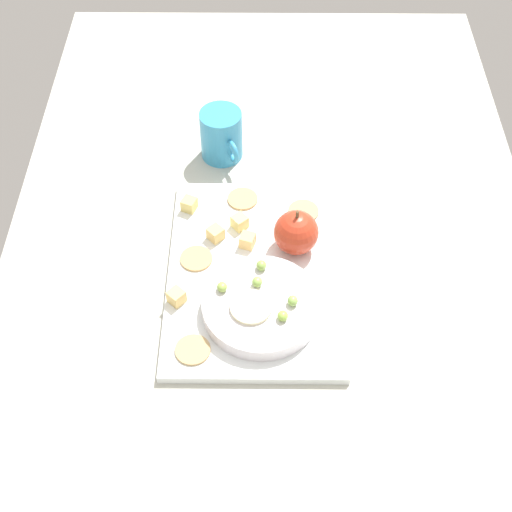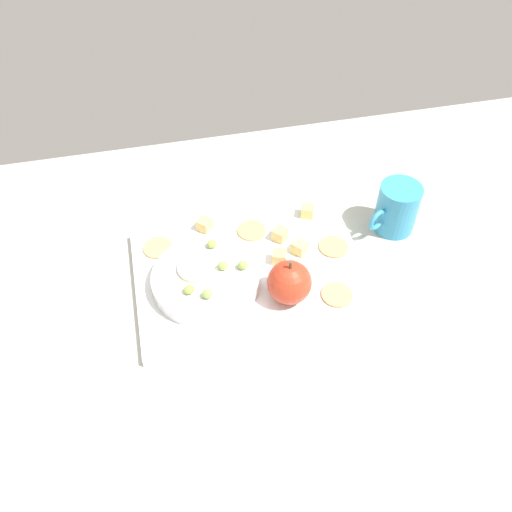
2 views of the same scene
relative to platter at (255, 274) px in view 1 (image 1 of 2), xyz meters
The scene contains 21 objects.
table 5.30cm from the platter, 38.34° to the right, with size 136.83×84.20×4.55cm, color #B8B9AA.
platter is the anchor object (origin of this frame).
serving_dish 7.69cm from the platter, behind, with size 16.90×16.90×2.36cm, color white.
apple_whole 8.79cm from the platter, 53.11° to the right, with size 6.84×6.84×6.84cm, color red.
apple_stem 11.25cm from the platter, 53.11° to the right, with size 0.50×0.50×1.20cm, color brown.
cheese_cube_0 9.39cm from the platter, 15.28° to the left, with size 2.13×2.13×2.13cm, color #E2CF76.
cheese_cube_1 16.59cm from the platter, 40.00° to the left, with size 2.13×2.13×2.13cm, color #E6CC6C.
cheese_cube_2 5.49cm from the platter, 12.71° to the left, with size 2.13×2.13×2.13cm, color #F3C36D.
cheese_cube_3 9.05cm from the platter, 43.52° to the left, with size 2.13×2.13×2.13cm, color #EDC56E.
cheese_cube_4 12.70cm from the platter, 116.82° to the left, with size 2.13×2.13×2.13cm, color #F3CA70.
cracker_0 16.41cm from the platter, 149.18° to the left, with size 4.92×4.92×0.40cm, color tan.
cracker_1 9.19cm from the platter, 76.55° to the left, with size 4.92×4.92×0.40cm, color tan.
cracker_2 14.36cm from the platter, 32.65° to the right, with size 4.92×4.92×0.40cm, color tan.
cracker_3 14.90cm from the platter, ahead, with size 4.92×4.92×0.40cm, color tan.
grape_0 5.86cm from the platter, behind, with size 1.65×1.48×1.45cm, color #94C058.
grape_1 11.62cm from the platter, 158.95° to the right, with size 1.65×1.48×1.32cm, color #96C34A.
grape_2 4.15cm from the platter, 145.53° to the right, with size 1.65×1.48×1.42cm, color #8EB44F.
grape_3 10.16cm from the platter, 145.13° to the right, with size 1.65×1.48×1.44cm, color #90BE58.
grape_4 7.98cm from the platter, 139.50° to the left, with size 1.65×1.48×1.32cm, color #96BA50.
apple_slice_0 9.22cm from the platter, behind, with size 5.90×5.90×0.60cm, color beige.
cup 27.91cm from the platter, 12.29° to the left, with size 9.89×7.18×8.98cm.
Camera 1 is at (-69.77, 2.02, 90.14)cm, focal length 50.17 mm.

